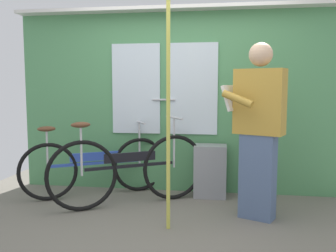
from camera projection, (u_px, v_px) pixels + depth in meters
ground_plane at (163, 232)px, 3.38m from camera, size 5.04×4.26×0.04m
train_door_wall at (180, 97)px, 4.55m from camera, size 4.04×0.28×2.23m
bicycle_near_door at (130, 169)px, 4.05m from camera, size 1.56×0.97×0.96m
bicycle_leaning_behind at (95, 166)px, 4.40m from camera, size 1.54×0.92×0.88m
passenger_reading_newspaper at (258, 127)px, 3.59m from camera, size 0.63×0.58×1.72m
trash_bin_by_wall at (210, 171)px, 4.38m from camera, size 0.38×0.28×0.62m
handrail_pole at (168, 110)px, 3.30m from camera, size 0.04×0.04×2.19m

